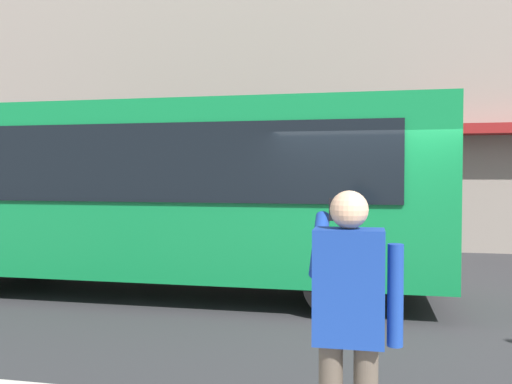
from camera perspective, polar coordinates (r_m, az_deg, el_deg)
ground_plane at (r=7.84m, az=11.80°, el=-12.47°), size 60.00×60.00×0.00m
building_facade_far at (r=14.95m, az=12.03°, el=17.59°), size 28.00×1.55×12.00m
red_bus at (r=8.97m, az=-10.32°, el=0.24°), size 9.05×2.54×3.08m
pedestrian_photographer at (r=3.22m, az=9.83°, el=-12.53°), size 0.53×0.52×1.70m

